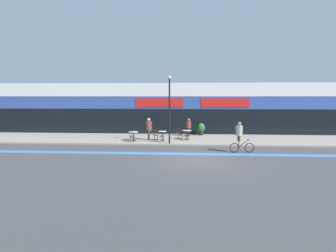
% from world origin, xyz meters
% --- Properties ---
extents(ground_plane, '(120.00, 120.00, 0.00)m').
position_xyz_m(ground_plane, '(0.00, 0.00, 0.00)').
color(ground_plane, '#424244').
extents(sidewalk_slab, '(40.00, 5.50, 0.12)m').
position_xyz_m(sidewalk_slab, '(0.00, 7.25, 0.06)').
color(sidewalk_slab, gray).
rests_on(sidewalk_slab, ground).
extents(storefront_facade, '(40.00, 4.06, 4.99)m').
position_xyz_m(storefront_facade, '(0.00, 11.96, 2.49)').
color(storefront_facade, silver).
rests_on(storefront_facade, ground).
extents(bike_lane_stripe, '(36.00, 0.70, 0.01)m').
position_xyz_m(bike_lane_stripe, '(0.00, 1.76, 0.00)').
color(bike_lane_stripe, '#3D7AB7').
rests_on(bike_lane_stripe, ground).
extents(bistro_table_0, '(0.79, 0.79, 0.74)m').
position_xyz_m(bistro_table_0, '(-4.82, 5.83, 0.66)').
color(bistro_table_0, black).
rests_on(bistro_table_0, sidewalk_slab).
extents(bistro_table_1, '(0.67, 0.67, 0.76)m').
position_xyz_m(bistro_table_1, '(-2.48, 6.16, 0.66)').
color(bistro_table_1, black).
rests_on(bistro_table_1, sidewalk_slab).
extents(bistro_table_2, '(0.76, 0.76, 0.76)m').
position_xyz_m(bistro_table_2, '(-0.48, 6.82, 0.67)').
color(bistro_table_2, black).
rests_on(bistro_table_2, sidewalk_slab).
extents(cafe_chair_0_near, '(0.41, 0.58, 0.90)m').
position_xyz_m(cafe_chair_0_near, '(-4.81, 5.21, 0.64)').
color(cafe_chair_0_near, '#4C3823').
rests_on(cafe_chair_0_near, sidewalk_slab).
extents(cafe_chair_1_near, '(0.44, 0.59, 0.90)m').
position_xyz_m(cafe_chair_1_near, '(-2.47, 5.53, 0.64)').
color(cafe_chair_1_near, '#4C3823').
rests_on(cafe_chair_1_near, sidewalk_slab).
extents(cafe_chair_1_side, '(0.58, 0.41, 0.90)m').
position_xyz_m(cafe_chair_1_side, '(-3.11, 6.16, 0.64)').
color(cafe_chair_1_side, '#4C3823').
rests_on(cafe_chair_1_side, sidewalk_slab).
extents(cafe_chair_2_near, '(0.41, 0.58, 0.90)m').
position_xyz_m(cafe_chair_2_near, '(-0.48, 6.20, 0.64)').
color(cafe_chair_2_near, '#4C3823').
rests_on(cafe_chair_2_near, sidewalk_slab).
extents(cafe_chair_2_side, '(0.58, 0.41, 0.90)m').
position_xyz_m(cafe_chair_2_side, '(-1.10, 6.82, 0.64)').
color(cafe_chair_2_side, '#4C3823').
rests_on(cafe_chair_2_side, sidewalk_slab).
extents(planter_pot, '(0.72, 0.72, 1.12)m').
position_xyz_m(planter_pot, '(0.85, 9.35, 0.74)').
color(planter_pot, '#232326').
rests_on(planter_pot, sidewalk_slab).
extents(lamp_post, '(0.26, 0.26, 5.14)m').
position_xyz_m(lamp_post, '(-1.83, 4.82, 3.09)').
color(lamp_post, black).
rests_on(lamp_post, sidewalk_slab).
extents(cyclist_0, '(1.64, 0.54, 2.05)m').
position_xyz_m(cyclist_0, '(2.95, 2.37, 1.21)').
color(cyclist_0, black).
rests_on(cyclist_0, ground).
extents(pedestrian_near_end, '(0.57, 0.57, 1.82)m').
position_xyz_m(pedestrian_near_end, '(-3.64, 6.40, 1.20)').
color(pedestrian_near_end, '#4C3D2D').
rests_on(pedestrian_near_end, sidewalk_slab).
extents(pedestrian_far_end, '(0.52, 0.52, 1.63)m').
position_xyz_m(pedestrian_far_end, '(-0.31, 8.55, 1.09)').
color(pedestrian_far_end, black).
rests_on(pedestrian_far_end, sidewalk_slab).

